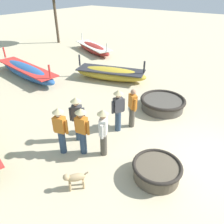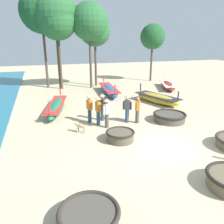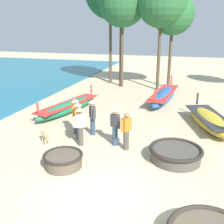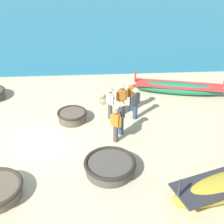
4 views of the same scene
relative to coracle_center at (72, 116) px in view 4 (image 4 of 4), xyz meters
name	(u,v)px [view 4 (image 4 of 4)]	position (x,y,z in m)	size (l,w,h in m)	color
ground_plane	(39,143)	(1.72, -1.36, -0.27)	(80.00, 80.00, 0.00)	#C6B793
sea	(107,19)	(-19.41, 2.64, -0.22)	(28.00, 52.00, 0.10)	teal
coracle_center	(72,116)	(0.00, 0.00, 0.00)	(1.41, 1.41, 0.49)	brown
coracle_far_right	(110,166)	(3.79, 1.59, 0.01)	(1.97, 1.97, 0.51)	#4C473F
long_boat_ochre_hull	(178,88)	(-2.50, 5.75, 0.07)	(2.08, 5.28, 1.17)	#237551
fisherman_with_hat	(132,93)	(-0.81, 2.97, 0.69)	(0.36, 0.51, 1.67)	#2D425B
fisherman_standing_right	(116,125)	(1.82, 1.96, 0.57)	(0.38, 0.45, 1.57)	#4C473D
fisherman_hauling	(136,101)	(0.00, 3.03, 0.69)	(0.38, 0.45, 1.67)	#2D425B
fisherman_by_coracle	(110,101)	(-0.10, 1.83, 0.69)	(0.48, 0.36, 1.67)	#4C473D
fisherman_crouching	(122,97)	(-0.43, 2.41, 0.69)	(0.36, 0.52, 1.67)	#2D425B
fisherman_standing_left	(121,116)	(1.28, 2.24, 0.69)	(0.48, 0.36, 1.67)	#2D425B
dog	(104,97)	(-1.65, 1.60, 0.10)	(0.56, 0.50, 0.55)	tan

